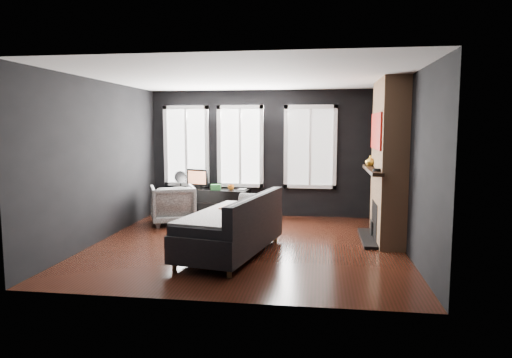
# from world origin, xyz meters

# --- Properties ---
(floor) EXTENTS (5.00, 5.00, 0.00)m
(floor) POSITION_xyz_m (0.00, 0.00, 0.00)
(floor) COLOR black
(floor) RESTS_ON ground
(ceiling) EXTENTS (5.00, 5.00, 0.00)m
(ceiling) POSITION_xyz_m (0.00, 0.00, 2.70)
(ceiling) COLOR white
(ceiling) RESTS_ON ground
(wall_back) EXTENTS (5.00, 0.02, 2.70)m
(wall_back) POSITION_xyz_m (0.00, 2.50, 1.35)
(wall_back) COLOR black
(wall_back) RESTS_ON ground
(wall_left) EXTENTS (0.02, 5.00, 2.70)m
(wall_left) POSITION_xyz_m (-2.50, 0.00, 1.35)
(wall_left) COLOR black
(wall_left) RESTS_ON ground
(wall_right) EXTENTS (0.02, 5.00, 2.70)m
(wall_right) POSITION_xyz_m (2.50, 0.00, 1.35)
(wall_right) COLOR black
(wall_right) RESTS_ON ground
(windows) EXTENTS (4.00, 0.16, 1.76)m
(windows) POSITION_xyz_m (-0.45, 2.46, 2.38)
(windows) COLOR white
(windows) RESTS_ON wall_back
(fireplace) EXTENTS (0.70, 1.62, 2.70)m
(fireplace) POSITION_xyz_m (2.30, 0.60, 1.35)
(fireplace) COLOR #93724C
(fireplace) RESTS_ON floor
(sofa) EXTENTS (1.51, 2.34, 0.93)m
(sofa) POSITION_xyz_m (-0.16, -0.63, 0.47)
(sofa) COLOR #252427
(sofa) RESTS_ON floor
(stripe_pillow) EXTENTS (0.17, 0.36, 0.35)m
(stripe_pillow) POSITION_xyz_m (0.20, -0.09, 0.67)
(stripe_pillow) COLOR gray
(stripe_pillow) RESTS_ON sofa
(armchair) EXTENTS (1.07, 1.04, 0.85)m
(armchair) POSITION_xyz_m (-1.73, 1.39, 0.43)
(armchair) COLOR silver
(armchair) RESTS_ON floor
(media_console) EXTENTS (1.79, 0.75, 0.60)m
(media_console) POSITION_xyz_m (-1.20, 2.24, 0.30)
(media_console) COLOR black
(media_console) RESTS_ON floor
(monitor) EXTENTS (0.53, 0.28, 0.47)m
(monitor) POSITION_xyz_m (-1.47, 2.31, 0.83)
(monitor) COLOR black
(monitor) RESTS_ON media_console
(desk_fan) EXTENTS (0.29, 0.29, 0.38)m
(desk_fan) POSITION_xyz_m (-1.86, 2.34, 0.79)
(desk_fan) COLOR #9C9C9C
(desk_fan) RESTS_ON media_console
(mug) EXTENTS (0.15, 0.12, 0.13)m
(mug) POSITION_xyz_m (-0.70, 2.15, 0.66)
(mug) COLOR orange
(mug) RESTS_ON media_console
(book) EXTENTS (0.15, 0.03, 0.21)m
(book) POSITION_xyz_m (-0.55, 2.23, 0.70)
(book) COLOR #B09F8C
(book) RESTS_ON media_console
(storage_box) EXTENTS (0.22, 0.15, 0.11)m
(storage_box) POSITION_xyz_m (-1.02, 2.12, 0.65)
(storage_box) COLOR #276E2D
(storage_box) RESTS_ON media_console
(mantel_vase) EXTENTS (0.18, 0.19, 0.18)m
(mantel_vase) POSITION_xyz_m (2.05, 1.05, 1.32)
(mantel_vase) COLOR gold
(mantel_vase) RESTS_ON fireplace
(mantel_clock) EXTENTS (0.15, 0.15, 0.04)m
(mantel_clock) POSITION_xyz_m (2.05, 0.05, 1.25)
(mantel_clock) COLOR black
(mantel_clock) RESTS_ON fireplace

